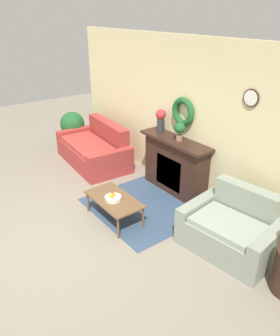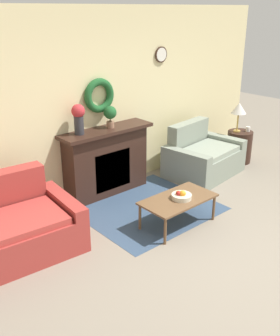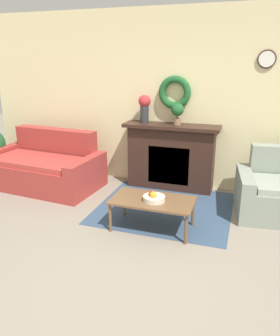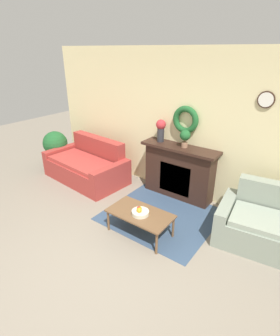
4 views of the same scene
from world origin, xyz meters
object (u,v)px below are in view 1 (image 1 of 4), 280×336
Objects in this scene: couch_left at (95,150)px; coffee_table at (114,200)px; potted_plant_floor_by_couch at (73,125)px; fireplace at (175,165)px; vase_on_mantel_left at (161,119)px; potted_plant_on_mantel at (180,129)px; loveseat_right at (232,230)px; fruit_bowl at (113,197)px.

coffee_table is at bearing -17.57° from couch_left.
couch_left is 2.19× the size of potted_plant_floor_by_couch.
fireplace is at bearing 20.15° from couch_left.
vase_on_mantel_left is (1.52, 0.55, 0.97)m from couch_left.
coffee_table is 3.07× the size of potted_plant_on_mantel.
fireplace is 3.46× the size of vase_on_mantel_left.
couch_left is 1.38× the size of loveseat_right.
vase_on_mantel_left reaches higher than couch_left.
potted_plant_on_mantel is 0.37× the size of potted_plant_floor_by_couch.
vase_on_mantel_left is 1.32× the size of potted_plant_on_mantel.
fruit_bowl is at bearing -87.95° from potted_plant_on_mantel.
loveseat_right is at bearing 5.96° from couch_left.
couch_left reaches higher than fruit_bowl.
potted_plant_on_mantel is at bearing -9.90° from fireplace.
couch_left is at bearing -2.61° from potted_plant_floor_by_couch.
vase_on_mantel_left is 2.80m from potted_plant_floor_by_couch.
couch_left reaches higher than coffee_table.
potted_plant_floor_by_couch is at bearing -171.50° from potted_plant_on_mantel.
loveseat_right is 1.90m from potted_plant_on_mantel.
vase_on_mantel_left reaches higher than coffee_table.
couch_left reaches higher than loveseat_right.
fireplace is 1.40m from coffee_table.
loveseat_right is (1.68, -0.46, -0.22)m from fireplace.
coffee_table is (0.11, -1.39, -0.17)m from fireplace.
vase_on_mantel_left reaches higher than loveseat_right.
loveseat_right is 1.39× the size of coffee_table.
loveseat_right is (3.63, 0.08, -0.01)m from couch_left.
loveseat_right is at bearing 0.32° from potted_plant_floor_by_couch.
potted_plant_on_mantel is (-1.59, 0.45, 0.93)m from loveseat_right.
fruit_bowl is (0.13, -1.42, -0.09)m from fireplace.
vase_on_mantel_left reaches higher than potted_plant_on_mantel.
fruit_bowl is 3.36m from potted_plant_floor_by_couch.
loveseat_right is 1.82m from coffee_table.
couch_left is 3.64m from loveseat_right.
coffee_table is 3.33m from potted_plant_floor_by_couch.
vase_on_mantel_left reaches higher than fruit_bowl.
couch_left is at bearing -165.55° from potted_plant_on_mantel.
fruit_bowl is at bearing -55.33° from coffee_table.
couch_left is 2.24m from coffee_table.
loveseat_right is 3.23× the size of vase_on_mantel_left.
fireplace is at bearing 157.42° from loveseat_right.
couch_left is at bearing -160.24° from vase_on_mantel_left.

